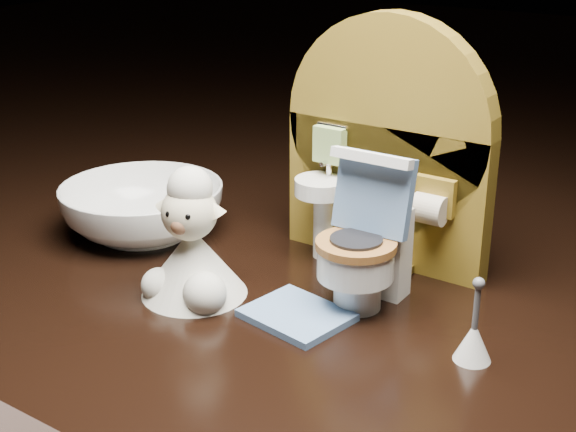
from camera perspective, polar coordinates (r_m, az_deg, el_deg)
name	(u,v)px	position (r m, az deg, el deg)	size (l,w,h in m)	color
backdrop_panel	(386,157)	(0.48, 6.95, 4.16)	(0.13, 0.05, 0.15)	brown
toy_toilet	(366,249)	(0.44, 5.57, -2.37)	(0.05, 0.06, 0.09)	white
bath_mat	(297,315)	(0.43, 0.63, -7.07)	(0.05, 0.04, 0.00)	#5B7DAB
toilet_brush	(473,339)	(0.40, 13.05, -8.49)	(0.02, 0.02, 0.04)	white
plush_lamb	(192,252)	(0.45, -6.86, -2.53)	(0.06, 0.06, 0.08)	silver
ceramic_bowl	(142,210)	(0.54, -10.31, 0.45)	(0.11, 0.11, 0.03)	white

